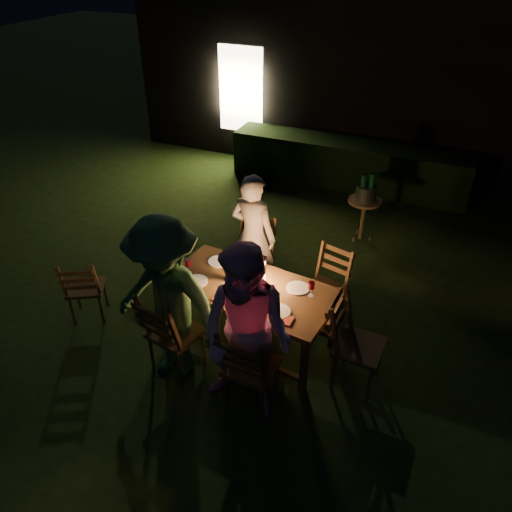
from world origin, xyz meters
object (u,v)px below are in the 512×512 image
at_px(chair_near_right, 250,379).
at_px(person_opp_left, 167,303).
at_px(bottle_table, 230,269).
at_px(chair_near_left, 175,346).
at_px(bottle_bucket_b, 371,189).
at_px(person_opp_right, 247,336).
at_px(chair_far_left, 251,272).
at_px(chair_far_right, 324,299).
at_px(ice_bucket, 366,193).
at_px(dining_table, 251,292).
at_px(chair_end, 355,358).
at_px(chair_spare, 88,298).
at_px(bottle_bucket_a, 362,190).
at_px(side_table, 365,205).
at_px(lantern, 257,274).
at_px(person_house_side, 253,236).

bearing_deg(chair_near_right, person_opp_left, 177.00).
bearing_deg(chair_near_right, bottle_table, 126.24).
relative_size(chair_near_left, bottle_bucket_b, 3.37).
bearing_deg(person_opp_right, bottle_bucket_b, 91.68).
height_order(chair_far_left, bottle_bucket_b, chair_far_left).
height_order(chair_far_right, ice_bucket, chair_far_right).
distance_m(dining_table, chair_end, 1.28).
relative_size(chair_near_right, chair_spare, 1.15).
height_order(chair_far_left, chair_spare, chair_far_left).
xyz_separation_m(person_opp_left, ice_bucket, (1.18, 3.45, -0.17)).
relative_size(chair_near_right, person_opp_right, 0.57).
xyz_separation_m(person_opp_left, bottle_bucket_a, (1.13, 3.41, -0.12)).
height_order(chair_near_left, side_table, chair_near_left).
bearing_deg(bottle_table, ice_bucket, 71.71).
xyz_separation_m(chair_far_left, chair_end, (1.57, -0.97, 0.00)).
xyz_separation_m(person_opp_left, lantern, (0.60, 0.80, -0.01)).
relative_size(dining_table, chair_near_left, 1.78).
height_order(chair_spare, bottle_bucket_a, bottle_bucket_a).
relative_size(chair_near_right, person_opp_left, 0.57).
xyz_separation_m(chair_spare, person_opp_right, (2.30, -0.49, 0.64)).
height_order(chair_near_left, bottle_table, chair_near_left).
relative_size(chair_spare, person_opp_right, 0.50).
bearing_deg(side_table, lantern, -102.26).
xyz_separation_m(chair_far_left, side_table, (0.99, 1.87, 0.26)).
bearing_deg(chair_far_left, bottle_table, 98.42).
distance_m(person_opp_right, lantern, 0.96).
relative_size(side_table, ice_bucket, 2.18).
bearing_deg(lantern, bottle_bucket_b, 76.90).
xyz_separation_m(person_opp_right, bottle_table, (-0.60, 0.90, -0.02)).
bearing_deg(ice_bucket, bottle_bucket_a, -141.34).
bearing_deg(chair_far_right, person_house_side, 4.64).
relative_size(chair_near_right, chair_end, 0.98).
bearing_deg(bottle_table, chair_far_right, 36.82).
height_order(chair_near_right, bottle_table, chair_near_right).
height_order(person_opp_left, bottle_table, person_opp_left).
distance_m(chair_near_left, bottle_table, 0.98).
xyz_separation_m(chair_spare, bottle_bucket_a, (2.53, 3.03, 0.54)).
xyz_separation_m(dining_table, person_opp_right, (0.35, -0.87, 0.23)).
distance_m(ice_bucket, bottle_bucket_b, 0.08).
bearing_deg(chair_near_left, person_opp_left, -82.87).
relative_size(chair_far_left, bottle_bucket_b, 3.31).
distance_m(chair_end, person_opp_left, 1.96).
distance_m(chair_near_right, bottle_bucket_b, 3.60).
bearing_deg(person_house_side, chair_near_left, 89.93).
xyz_separation_m(chair_far_left, chair_spare, (-1.59, -1.20, -0.04)).
bearing_deg(chair_end, person_opp_left, -68.36).
bearing_deg(person_house_side, person_opp_left, 90.00).
xyz_separation_m(chair_end, bottle_bucket_a, (-0.64, 2.80, 0.49)).
relative_size(chair_near_left, bottle_table, 3.85).
xyz_separation_m(dining_table, person_opp_left, (-0.55, -0.76, 0.25)).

